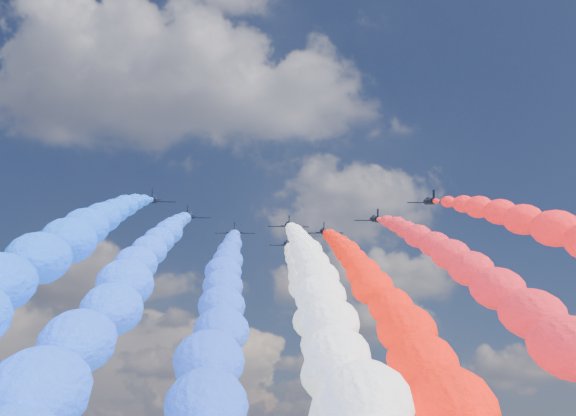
{
  "coord_description": "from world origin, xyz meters",
  "views": [
    {
      "loc": [
        -7.6,
        -150.05,
        53.82
      ],
      "look_at": [
        0.0,
        4.0,
        107.09
      ],
      "focal_mm": 48.3,
      "sensor_mm": 36.0,
      "label": 1
    }
  ],
  "objects": [
    {
      "name": "trail_7",
      "position": [
        27.63,
        -69.63,
        76.44
      ],
      "size": [
        7.01,
        122.42,
        61.08
      ],
      "primitive_type": null,
      "color": "red"
    },
    {
      "name": "jet_2",
      "position": [
        -11.16,
        15.0,
        105.09
      ],
      "size": [
        9.13,
        12.24,
        6.25
      ],
      "primitive_type": null,
      "rotation": [
        0.33,
        0.0,
        -0.03
      ],
      "color": "black"
    },
    {
      "name": "trail_3",
      "position": [
        0.34,
        -52.67,
        76.44
      ],
      "size": [
        7.01,
        122.42,
        61.08
      ],
      "primitive_type": null,
      "color": "silver"
    },
    {
      "name": "jet_5",
      "position": [
        8.36,
        14.05,
        105.09
      ],
      "size": [
        9.43,
        12.45,
        6.25
      ],
      "primitive_type": null,
      "rotation": [
        0.33,
        0.0,
        -0.05
      ],
      "color": "black"
    },
    {
      "name": "trail_2",
      "position": [
        -11.16,
        -47.43,
        76.44
      ],
      "size": [
        7.01,
        122.42,
        61.08
      ],
      "primitive_type": null,
      "color": "blue"
    },
    {
      "name": "trail_6",
      "position": [
        18.56,
        -57.86,
        76.44
      ],
      "size": [
        7.01,
        122.42,
        61.08
      ],
      "primitive_type": null,
      "color": "red"
    },
    {
      "name": "trail_5",
      "position": [
        8.36,
        -48.38,
        76.44
      ],
      "size": [
        7.01,
        122.42,
        61.08
      ],
      "primitive_type": null,
      "color": "red"
    },
    {
      "name": "jet_6",
      "position": [
        18.56,
        4.57,
        105.09
      ],
      "size": [
        9.18,
        12.27,
        6.25
      ],
      "primitive_type": null,
      "rotation": [
        0.33,
        0.0,
        -0.03
      ],
      "color": "black"
    },
    {
      "name": "jet_0",
      "position": [
        -27.04,
        -5.26,
        105.09
      ],
      "size": [
        9.52,
        12.51,
        6.25
      ],
      "primitive_type": null,
      "rotation": [
        0.33,
        0.0,
        0.06
      ],
      "color": "black"
    },
    {
      "name": "trail_4",
      "position": [
        0.93,
        -38.19,
        76.44
      ],
      "size": [
        7.01,
        122.42,
        61.08
      ],
      "primitive_type": null,
      "color": "silver"
    },
    {
      "name": "trail_0",
      "position": [
        -27.04,
        -67.7,
        76.44
      ],
      "size": [
        7.01,
        122.42,
        61.08
      ],
      "primitive_type": null,
      "color": "blue"
    },
    {
      "name": "jet_1",
      "position": [
        -20.56,
        4.55,
        105.09
      ],
      "size": [
        9.14,
        12.25,
        6.25
      ],
      "primitive_type": null,
      "rotation": [
        0.33,
        0.0,
        -0.03
      ],
      "color": "black"
    },
    {
      "name": "jet_4",
      "position": [
        0.93,
        24.25,
        105.09
      ],
      "size": [
        9.2,
        12.29,
        6.25
      ],
      "primitive_type": null,
      "rotation": [
        0.33,
        0.0,
        0.03
      ],
      "color": "black"
    },
    {
      "name": "jet_7",
      "position": [
        27.63,
        -7.2,
        105.09
      ],
      "size": [
        9.38,
        12.42,
        6.25
      ],
      "primitive_type": null,
      "rotation": [
        0.33,
        0.0,
        -0.05
      ],
      "color": "black"
    },
    {
      "name": "trail_1",
      "position": [
        -20.56,
        -57.88,
        76.44
      ],
      "size": [
        7.01,
        122.42,
        61.08
      ],
      "primitive_type": null,
      "color": "blue"
    },
    {
      "name": "jet_3",
      "position": [
        0.34,
        9.77,
        105.09
      ],
      "size": [
        8.86,
        12.05,
        6.25
      ],
      "primitive_type": null,
      "rotation": [
        0.33,
        0.0,
        -0.01
      ],
      "color": "black"
    }
  ]
}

